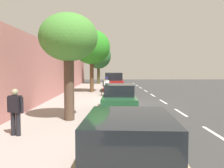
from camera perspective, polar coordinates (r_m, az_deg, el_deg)
name	(u,v)px	position (r m, az deg, el deg)	size (l,w,h in m)	color
ground	(125,104)	(16.05, 3.20, -4.79)	(73.58, 73.58, 0.00)	#373737
sidewalk	(74,103)	(16.20, -9.31, -4.47)	(3.67, 45.99, 0.16)	#9E948D
curb_edge	(102,102)	(16.02, -2.51, -4.52)	(0.16, 45.99, 0.16)	gray
lane_stripe_centre	(163,102)	(17.33, 12.35, -4.23)	(0.14, 44.20, 0.01)	white
lane_stripe_bike_edge	(123,104)	(16.04, 2.76, -4.78)	(0.12, 45.99, 0.01)	white
building_facade	(43,72)	(16.49, -16.56, 2.71)	(0.50, 45.99, 4.25)	#BC7470
parked_sedan_grey_nearest	(113,80)	(35.05, 0.14, 1.05)	(1.95, 4.46, 1.52)	slate
parked_suv_red_second	(114,82)	(24.02, 0.54, 0.50)	(2.12, 4.78, 1.99)	maroon
parked_sedan_green_mid	(119,98)	(12.94, 1.72, -3.47)	(1.94, 4.45, 1.52)	#1E512D
parked_sedan_tan_far	(129,157)	(4.50, 4.21, -17.30)	(2.03, 4.50, 1.52)	tan
bicycle_at_curb	(109,93)	(18.82, -0.77, -2.32)	(1.30, 1.29, 0.80)	black
cyclist_with_backpack	(106,85)	(19.23, -1.42, -0.26)	(0.54, 0.55, 1.71)	#C6B284
street_tree_near_cyclist	(98,56)	(35.26, -3.32, 6.78)	(3.73, 3.73, 6.02)	#494420
street_tree_mid_block	(92,47)	(22.56, -4.98, 8.91)	(3.51, 3.51, 5.93)	brown
street_tree_far_end	(69,39)	(10.27, -10.54, 10.66)	(2.48, 2.48, 4.57)	#4F3C2E
pedestrian_on_phone	(15,109)	(8.39, -22.48, -5.76)	(0.60, 0.33, 1.56)	black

